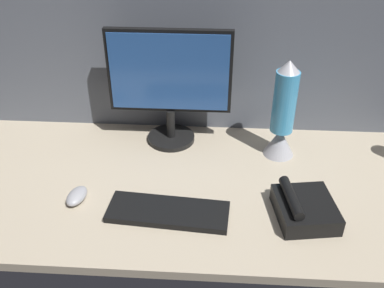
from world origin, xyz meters
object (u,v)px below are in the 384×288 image
object	(u,v)px
monitor	(170,82)
keyboard	(168,212)
mouse	(77,196)
desk_phone	(304,208)
lava_lamp	(283,117)

from	to	relation	value
monitor	keyboard	world-z (taller)	monitor
keyboard	mouse	bearing A→B (deg)	175.34
desk_phone	lava_lamp	bearing A→B (deg)	96.82
lava_lamp	mouse	bearing A→B (deg)	-155.40
desk_phone	keyboard	bearing A→B (deg)	-177.59
monitor	desk_phone	world-z (taller)	monitor
monitor	lava_lamp	distance (cm)	42.10
lava_lamp	desk_phone	size ratio (longest dim) A/B	1.72
monitor	mouse	xyz separation A→B (cm)	(-26.34, -38.09, -22.66)
mouse	desk_phone	distance (cm)	70.90
mouse	desk_phone	xyz separation A→B (cm)	(70.82, -3.11, 1.49)
keyboard	monitor	bearing A→B (deg)	99.04
keyboard	desk_phone	size ratio (longest dim) A/B	1.73
keyboard	desk_phone	bearing A→B (deg)	7.03
monitor	keyboard	distance (cm)	48.99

